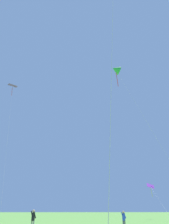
% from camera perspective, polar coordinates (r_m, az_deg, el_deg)
% --- Properties ---
extents(kite_black_large, '(4.93, 8.84, 30.21)m').
position_cam_1_polar(kite_black_large, '(55.96, -18.27, 5.62)').
color(kite_black_large, black).
rests_on(kite_black_large, ground_plane).
extents(kite_purple_streamer, '(2.19, 12.32, 6.68)m').
position_cam_1_polar(kite_purple_streamer, '(48.30, 16.94, -18.36)').
color(kite_purple_streamer, purple).
rests_on(kite_purple_streamer, ground_plane).
extents(kite_green_small, '(4.58, 9.48, 19.88)m').
position_cam_1_polar(kite_green_small, '(30.81, 8.18, 10.84)').
color(kite_green_small, green).
rests_on(kite_green_small, ground_plane).
extents(person_child_small, '(0.49, 0.25, 1.54)m').
position_cam_1_polar(person_child_small, '(21.36, 10.18, -25.61)').
color(person_child_small, '#2D3351').
rests_on(person_child_small, ground_plane).
extents(person_in_red_shirt, '(0.52, 0.24, 1.63)m').
position_cam_1_polar(person_in_red_shirt, '(20.09, -13.24, -25.34)').
color(person_in_red_shirt, gray).
rests_on(person_in_red_shirt, ground_plane).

